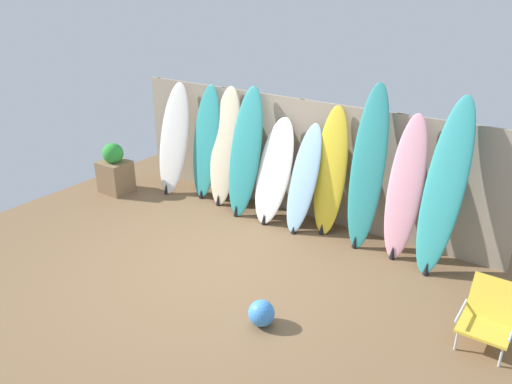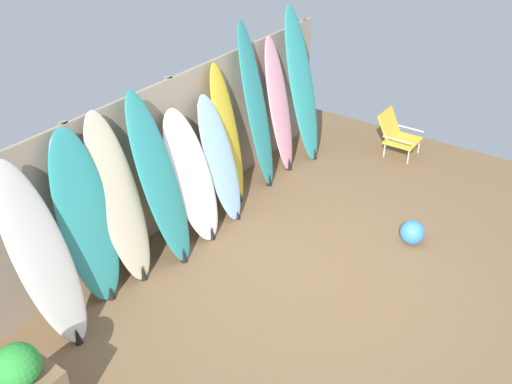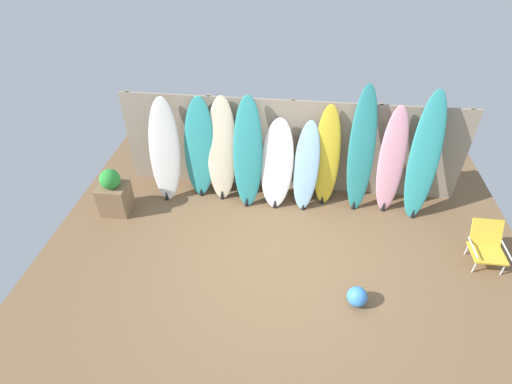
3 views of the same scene
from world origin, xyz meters
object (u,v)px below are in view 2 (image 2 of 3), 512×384
surfboard_pink_8 (279,107)px  beach_ball (412,232)px  beach_chair (397,133)px  surfboard_cream_2 (120,201)px  surfboard_white_0 (42,258)px  surfboard_teal_1 (87,220)px  surfboard_teal_9 (302,87)px  surfboard_teal_7 (257,109)px  surfboard_white_4 (192,177)px  surfboard_skyblue_5 (220,160)px  surfboard_yellow_6 (228,137)px  surfboard_teal_3 (160,182)px

surfboard_pink_8 → beach_ball: surfboard_pink_8 is taller
beach_chair → beach_ball: 2.28m
surfboard_cream_2 → surfboard_pink_8: bearing=-0.4°
surfboard_white_0 → surfboard_teal_1: bearing=11.2°
surfboard_teal_9 → beach_ball: bearing=-116.9°
surfboard_teal_7 → beach_chair: 2.37m
surfboard_white_4 → surfboard_teal_9: surfboard_teal_9 is taller
surfboard_white_4 → surfboard_pink_8: bearing=2.3°
surfboard_white_0 → surfboard_pink_8: 3.94m
surfboard_skyblue_5 → surfboard_yellow_6: surfboard_yellow_6 is taller
surfboard_teal_1 → surfboard_yellow_6: (2.26, 0.02, -0.03)m
surfboard_white_0 → surfboard_pink_8: surfboard_pink_8 is taller
surfboard_pink_8 → surfboard_teal_9: surfboard_teal_9 is taller
surfboard_cream_2 → surfboard_teal_7: (2.40, -0.01, 0.16)m
surfboard_teal_9 → beach_chair: bearing=-52.9°
surfboard_teal_1 → surfboard_white_4: size_ratio=1.20×
surfboard_yellow_6 → surfboard_teal_7: surfboard_teal_7 is taller
surfboard_teal_9 → surfboard_teal_1: bearing=178.5°
beach_chair → surfboard_yellow_6: bearing=154.4°
surfboard_yellow_6 → surfboard_teal_7: bearing=-4.7°
surfboard_white_4 → beach_chair: size_ratio=2.44×
surfboard_pink_8 → beach_chair: bearing=-41.7°
surfboard_teal_7 → surfboard_teal_9: surfboard_teal_7 is taller
surfboard_teal_7 → beach_chair: size_ratio=3.45×
surfboard_skyblue_5 → surfboard_teal_7: bearing=6.0°
surfboard_white_4 → beach_chair: surfboard_white_4 is taller
surfboard_white_0 → surfboard_teal_1: surfboard_teal_1 is taller
surfboard_teal_3 → surfboard_yellow_6: 1.38m
surfboard_skyblue_5 → beach_ball: 2.42m
surfboard_cream_2 → surfboard_teal_3: surfboard_teal_3 is taller
surfboard_teal_3 → surfboard_teal_9: (2.94, 0.03, 0.12)m
surfboard_teal_3 → beach_chair: 4.02m
surfboard_white_0 → surfboard_skyblue_5: (2.52, -0.01, -0.14)m
surfboard_white_0 → beach_ball: 4.04m
surfboard_yellow_6 → surfboard_teal_9: 1.59m
surfboard_teal_3 → surfboard_teal_9: size_ratio=0.89×
beach_ball → surfboard_white_0: bearing=146.2°
surfboard_teal_1 → beach_ball: size_ratio=6.52×
beach_ball → surfboard_cream_2: bearing=134.8°
surfboard_cream_2 → surfboard_yellow_6: 1.85m
surfboard_teal_1 → surfboard_teal_3: surfboard_teal_3 is taller
surfboard_cream_2 → surfboard_teal_7: 2.41m
surfboard_teal_7 → beach_chair: surfboard_teal_7 is taller
surfboard_white_0 → surfboard_white_4: surfboard_white_0 is taller
surfboard_white_0 → beach_chair: bearing=-12.1°
surfboard_teal_1 → surfboard_pink_8: surfboard_pink_8 is taller
surfboard_pink_8 → beach_ball: size_ratio=6.61×
surfboard_teal_7 → surfboard_cream_2: bearing=179.8°
surfboard_teal_3 → surfboard_yellow_6: bearing=6.0°
surfboard_teal_1 → surfboard_cream_2: size_ratio=0.99×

